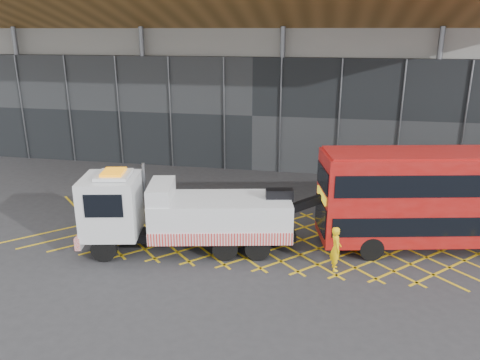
# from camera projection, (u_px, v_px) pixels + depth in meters

# --- Properties ---
(ground_plane) EXTENTS (120.00, 120.00, 0.00)m
(ground_plane) POSITION_uv_depth(u_px,v_px,m) (177.00, 230.00, 23.94)
(ground_plane) COLOR #2D2C2F
(road_markings) EXTENTS (26.36, 7.16, 0.01)m
(road_markings) POSITION_uv_depth(u_px,v_px,m) (270.00, 237.00, 23.08)
(road_markings) COLOR gold
(road_markings) RESTS_ON ground_plane
(construction_building) EXTENTS (55.00, 23.97, 18.00)m
(construction_building) POSITION_uv_depth(u_px,v_px,m) (266.00, 40.00, 38.05)
(construction_building) COLOR gray
(construction_building) RESTS_ON ground_plane
(recovery_truck) EXTENTS (11.23, 4.51, 3.90)m
(recovery_truck) POSITION_uv_depth(u_px,v_px,m) (180.00, 213.00, 21.31)
(recovery_truck) COLOR black
(recovery_truck) RESTS_ON ground_plane
(bus_towed) EXTENTS (11.73, 4.98, 4.66)m
(bus_towed) POSITION_uv_depth(u_px,v_px,m) (447.00, 196.00, 21.27)
(bus_towed) COLOR #9E0F0C
(bus_towed) RESTS_ON ground_plane
(worker) EXTENTS (0.58, 0.78, 1.95)m
(worker) POSITION_uv_depth(u_px,v_px,m) (336.00, 249.00, 19.73)
(worker) COLOR yellow
(worker) RESTS_ON ground_plane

